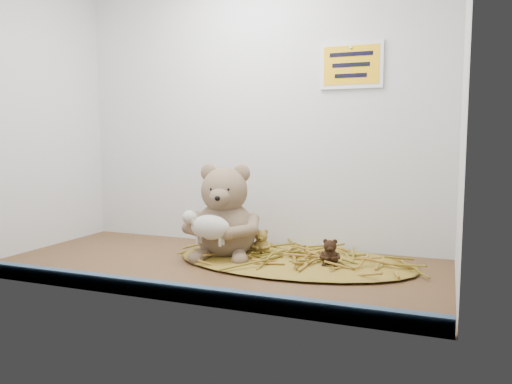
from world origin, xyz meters
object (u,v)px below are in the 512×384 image
at_px(main_teddy, 225,211).
at_px(toy_lamb, 210,227).
at_px(mini_teddy_tan, 261,241).
at_px(mini_teddy_brown, 330,251).

xyz_separation_m(main_teddy, toy_lamb, (0.00, -0.10, -0.03)).
height_order(main_teddy, mini_teddy_tan, main_teddy).
bearing_deg(mini_teddy_tan, toy_lamb, -138.25).
bearing_deg(main_teddy, toy_lamb, -102.06).
height_order(main_teddy, mini_teddy_brown, main_teddy).
xyz_separation_m(toy_lamb, mini_teddy_brown, (0.31, 0.08, -0.06)).
height_order(toy_lamb, mini_teddy_tan, toy_lamb).
xyz_separation_m(main_teddy, mini_teddy_brown, (0.31, -0.02, -0.09)).
relative_size(main_teddy, mini_teddy_brown, 3.91).
distance_m(main_teddy, mini_teddy_tan, 0.13).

